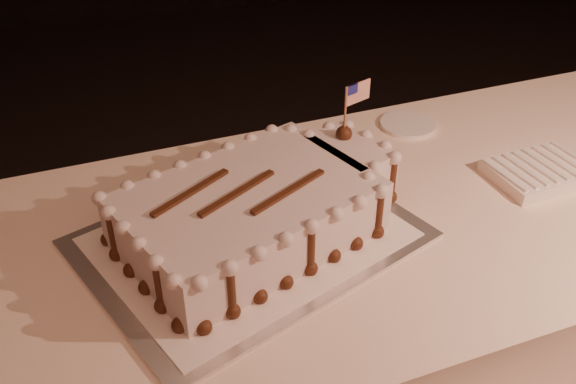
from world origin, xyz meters
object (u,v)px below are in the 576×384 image
object	(u,v)px
cake_board	(249,239)
side_plate	(408,124)
napkin_stack	(539,172)
sheet_cake	(262,207)
banquet_table	(384,330)

from	to	relation	value
cake_board	side_plate	distance (m)	0.59
side_plate	cake_board	bearing A→B (deg)	-150.86
cake_board	napkin_stack	bearing A→B (deg)	-19.37
sheet_cake	napkin_stack	xyz separation A→B (m)	(0.63, -0.03, -0.05)
banquet_table	side_plate	distance (m)	0.51
cake_board	side_plate	xyz separation A→B (m)	(0.51, 0.29, 0.00)
sheet_cake	cake_board	bearing A→B (deg)	-162.25
sheet_cake	napkin_stack	world-z (taller)	sheet_cake
banquet_table	cake_board	distance (m)	0.50
sheet_cake	side_plate	bearing A→B (deg)	29.80
sheet_cake	napkin_stack	distance (m)	0.64
sheet_cake	banquet_table	bearing A→B (deg)	-2.35
banquet_table	sheet_cake	distance (m)	0.53
cake_board	napkin_stack	world-z (taller)	napkin_stack
banquet_table	sheet_cake	bearing A→B (deg)	177.65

